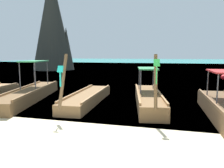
% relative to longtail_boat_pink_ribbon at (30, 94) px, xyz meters
% --- Properties ---
extents(ground, '(120.00, 120.00, 0.00)m').
position_rel_longtail_boat_pink_ribbon_xyz_m(ground, '(4.87, -5.06, -0.35)').
color(ground, beige).
extents(sea_water, '(120.00, 120.00, 0.00)m').
position_rel_longtail_boat_pink_ribbon_xyz_m(sea_water, '(4.87, 56.98, -0.35)').
color(sea_water, teal).
rests_on(sea_water, ground).
extents(longtail_boat_pink_ribbon, '(2.79, 7.35, 2.70)m').
position_rel_longtail_boat_pink_ribbon_xyz_m(longtail_boat_pink_ribbon, '(0.00, 0.00, 0.00)').
color(longtail_boat_pink_ribbon, brown).
rests_on(longtail_boat_pink_ribbon, ground).
extents(longtail_boat_turquoise_ribbon, '(1.53, 6.35, 2.47)m').
position_rel_longtail_boat_pink_ribbon_xyz_m(longtail_boat_turquoise_ribbon, '(3.28, 0.13, -0.09)').
color(longtail_boat_turquoise_ribbon, brown).
rests_on(longtail_boat_turquoise_ribbon, ground).
extents(longtail_boat_green_ribbon, '(2.10, 6.10, 2.47)m').
position_rel_longtail_boat_pink_ribbon_xyz_m(longtail_boat_green_ribbon, '(6.31, 0.38, -0.00)').
color(longtail_boat_green_ribbon, brown).
rests_on(longtail_boat_green_ribbon, ground).
extents(karst_rock, '(6.41, 6.35, 15.53)m').
position_rel_longtail_boat_pink_ribbon_xyz_m(karst_rock, '(-10.95, 22.26, 7.20)').
color(karst_rock, '#2D302B').
rests_on(karst_rock, ground).
extents(mooring_buoy_near, '(0.55, 0.55, 0.55)m').
position_rel_longtail_boat_pink_ribbon_xyz_m(mooring_buoy_near, '(12.25, 12.91, -0.08)').
color(mooring_buoy_near, red).
rests_on(mooring_buoy_near, sea_water).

